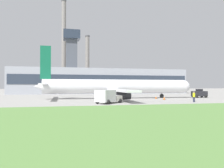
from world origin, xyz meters
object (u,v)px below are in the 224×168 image
at_px(pushback_tug, 199,94).
at_px(ground_crew_person, 194,97).
at_px(airplane, 116,87).
at_px(fuel_truck, 108,97).

height_order(pushback_tug, ground_crew_person, pushback_tug).
distance_m(airplane, ground_crew_person, 16.99).
height_order(fuel_truck, ground_crew_person, fuel_truck).
relative_size(airplane, ground_crew_person, 19.85).
xyz_separation_m(pushback_tug, fuel_truck, (-24.85, -12.56, 0.13)).
relative_size(airplane, fuel_truck, 7.08).
bearing_deg(fuel_truck, pushback_tug, 26.82).
bearing_deg(fuel_truck, airplane, 70.85).
bearing_deg(pushback_tug, fuel_truck, -153.18).
height_order(pushback_tug, fuel_truck, fuel_truck).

